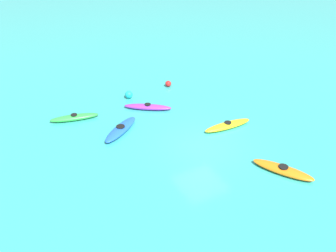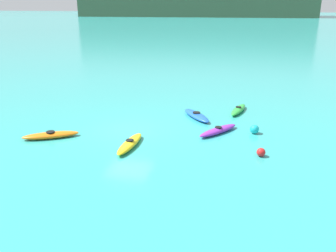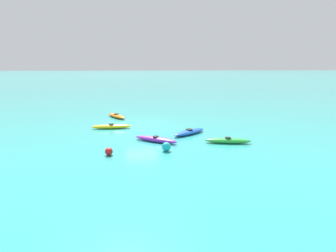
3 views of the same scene
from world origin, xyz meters
TOP-DOWN VIEW (x-y plane):
  - ground_plane at (0.00, 0.00)m, footprint 600.00×600.00m
  - kayak_blue at (3.43, 3.20)m, footprint 2.36×2.82m
  - kayak_green at (5.94, 5.10)m, footprint 1.16×2.86m
  - kayak_orange at (-3.60, -2.15)m, footprint 2.89×2.06m
  - kayak_yellow at (0.93, -2.28)m, footprint 0.71×2.98m
  - kayak_purple at (5.06, 0.74)m, footprint 2.17×2.75m
  - buoy_red at (7.36, -1.95)m, footprint 0.41×0.41m
  - buoy_cyan at (7.02, 1.16)m, footprint 0.50×0.50m

SIDE VIEW (x-z plane):
  - ground_plane at x=0.00m, z-range 0.00..0.00m
  - kayak_purple at x=5.06m, z-range -0.02..0.35m
  - kayak_green at x=5.94m, z-range -0.02..0.35m
  - kayak_yellow at x=0.93m, z-range -0.02..0.35m
  - kayak_orange at x=-3.60m, z-range -0.02..0.35m
  - kayak_blue at x=3.43m, z-range -0.02..0.35m
  - buoy_red at x=7.36m, z-range 0.00..0.41m
  - buoy_cyan at x=7.02m, z-range 0.00..0.50m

